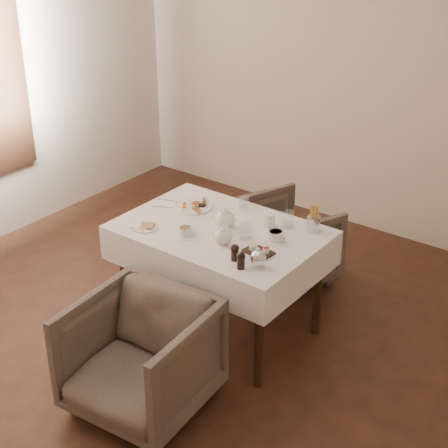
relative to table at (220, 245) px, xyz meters
name	(u,v)px	position (x,y,z in m)	size (l,w,h in m)	color
table	(220,245)	(0.00, 0.00, 0.00)	(1.28, 0.88, 0.75)	black
armchair_near	(140,358)	(0.11, -0.88, -0.30)	(0.72, 0.74, 0.67)	#4B3F37
armchair_far	(282,242)	(-0.02, 0.79, -0.32)	(0.67, 0.69, 0.63)	#4B3F37
breakfast_plate	(194,206)	(-0.34, 0.15, 0.13)	(0.26, 0.26, 0.03)	white
side_plate	(144,227)	(-0.39, -0.28, 0.12)	(0.17, 0.16, 0.02)	white
teapot_centre	(225,217)	(0.01, 0.03, 0.19)	(0.17, 0.13, 0.14)	white
teapot_front	(223,235)	(0.14, -0.15, 0.18)	(0.15, 0.12, 0.12)	white
creamer	(270,220)	(0.23, 0.22, 0.16)	(0.07, 0.07, 0.08)	white
teacup_near	(185,232)	(-0.11, -0.21, 0.14)	(0.13, 0.13, 0.06)	white
teacup_far	(276,237)	(0.37, 0.07, 0.15)	(0.14, 0.14, 0.07)	white
glass_left	(244,203)	(-0.05, 0.32, 0.16)	(0.07, 0.07, 0.09)	silver
glass_mid	(246,231)	(0.21, -0.01, 0.17)	(0.07, 0.07, 0.10)	silver
glass_right	(288,219)	(0.33, 0.28, 0.17)	(0.07, 0.07, 0.10)	silver
condiment_board	(258,251)	(0.37, -0.11, 0.13)	(0.18, 0.13, 0.04)	black
pepper_mill_left	(235,252)	(0.31, -0.27, 0.17)	(0.05, 0.05, 0.10)	black
pepper_mill_right	(241,260)	(0.40, -0.33, 0.17)	(0.05, 0.05, 0.11)	black
silver_pot	(258,257)	(0.46, -0.25, 0.18)	(0.12, 0.09, 0.12)	white
fries_cup	(314,220)	(0.49, 0.33, 0.19)	(0.08, 0.08, 0.18)	silver
cutlery_fork	(171,201)	(-0.53, 0.13, 0.12)	(0.01, 0.19, 0.00)	silver
cutlery_knife	(165,207)	(-0.49, 0.03, 0.12)	(0.01, 0.18, 0.00)	silver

